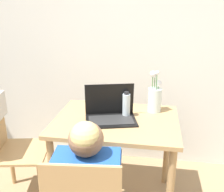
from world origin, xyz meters
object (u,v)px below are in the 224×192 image
chair_spare (4,133)px  flower_vase (155,97)px  water_bottle (126,105)px  person_seated (89,177)px  laptop (110,111)px

chair_spare → flower_vase: size_ratio=2.60×
chair_spare → water_bottle: bearing=-90.7°
person_seated → flower_vase: size_ratio=2.94×
chair_spare → water_bottle: (0.94, 0.17, 0.23)m
laptop → flower_vase: size_ratio=1.24×
person_seated → laptop: (0.02, 0.59, 0.16)m
flower_vase → person_seated: bearing=-113.8°
chair_spare → flower_vase: flower_vase is taller
person_seated → laptop: bearing=-98.2°
laptop → water_bottle: size_ratio=2.13×
person_seated → flower_vase: flower_vase is taller
chair_spare → person_seated: bearing=-131.7°
chair_spare → flower_vase: (1.15, 0.31, 0.26)m
person_seated → laptop: 0.61m
chair_spare → water_bottle: water_bottle is taller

